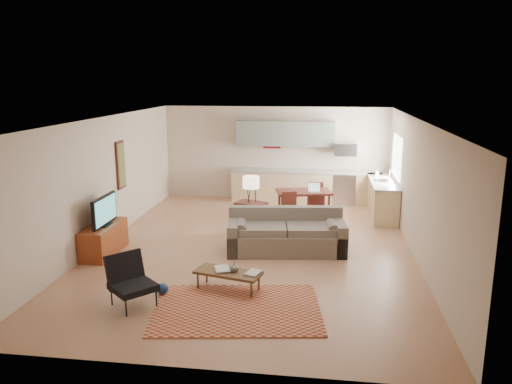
# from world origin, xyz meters

# --- Properties ---
(room) EXTENTS (9.00, 9.00, 9.00)m
(room) POSITION_xyz_m (0.00, 0.00, 1.35)
(room) COLOR #A77252
(room) RESTS_ON ground
(kitchen_counter_back) EXTENTS (4.26, 0.64, 0.92)m
(kitchen_counter_back) POSITION_xyz_m (0.90, 4.18, 0.46)
(kitchen_counter_back) COLOR tan
(kitchen_counter_back) RESTS_ON ground
(kitchen_counter_right) EXTENTS (0.64, 2.26, 0.92)m
(kitchen_counter_right) POSITION_xyz_m (2.93, 3.00, 0.46)
(kitchen_counter_right) COLOR tan
(kitchen_counter_right) RESTS_ON ground
(kitchen_range) EXTENTS (0.62, 0.62, 0.90)m
(kitchen_range) POSITION_xyz_m (2.00, 4.18, 0.45)
(kitchen_range) COLOR #A5A8AD
(kitchen_range) RESTS_ON ground
(kitchen_microwave) EXTENTS (0.62, 0.40, 0.35)m
(kitchen_microwave) POSITION_xyz_m (2.00, 4.20, 1.55)
(kitchen_microwave) COLOR #A5A8AD
(kitchen_microwave) RESTS_ON room
(upper_cabinets) EXTENTS (2.80, 0.34, 0.70)m
(upper_cabinets) POSITION_xyz_m (0.30, 4.33, 1.95)
(upper_cabinets) COLOR slate
(upper_cabinets) RESTS_ON room
(window_right) EXTENTS (0.02, 1.40, 1.05)m
(window_right) POSITION_xyz_m (3.23, 3.00, 1.55)
(window_right) COLOR white
(window_right) RESTS_ON room
(wall_art_left) EXTENTS (0.06, 0.42, 1.10)m
(wall_art_left) POSITION_xyz_m (-3.21, 0.90, 1.55)
(wall_art_left) COLOR olive
(wall_art_left) RESTS_ON room
(triptych) EXTENTS (1.70, 0.04, 0.50)m
(triptych) POSITION_xyz_m (-0.10, 4.47, 1.75)
(triptych) COLOR beige
(triptych) RESTS_ON room
(rug) EXTENTS (2.79, 2.12, 0.02)m
(rug) POSITION_xyz_m (0.13, -2.84, 0.01)
(rug) COLOR maroon
(rug) RESTS_ON floor
(sofa) EXTENTS (2.61, 1.39, 0.87)m
(sofa) POSITION_xyz_m (0.68, -0.11, 0.43)
(sofa) COLOR #695E53
(sofa) RESTS_ON floor
(coffee_table) EXTENTS (1.20, 0.71, 0.34)m
(coffee_table) POSITION_xyz_m (-0.14, -2.15, 0.17)
(coffee_table) COLOR #4D321B
(coffee_table) RESTS_ON floor
(book_a) EXTENTS (0.45, 0.48, 0.03)m
(book_a) POSITION_xyz_m (-0.37, -2.14, 0.35)
(book_a) COLOR maroon
(book_a) RESTS_ON coffee_table
(book_b) EXTENTS (0.38, 0.42, 0.02)m
(book_b) POSITION_xyz_m (0.18, -2.14, 0.35)
(book_b) COLOR navy
(book_b) RESTS_ON coffee_table
(vase) EXTENTS (0.21, 0.21, 0.16)m
(vase) POSITION_xyz_m (-0.04, -2.13, 0.41)
(vase) COLOR black
(vase) RESTS_ON coffee_table
(armchair) EXTENTS (1.01, 1.01, 0.81)m
(armchair) POSITION_xyz_m (-1.49, -2.94, 0.41)
(armchair) COLOR black
(armchair) RESTS_ON floor
(tv_credenza) EXTENTS (0.51, 1.31, 0.61)m
(tv_credenza) POSITION_xyz_m (-2.98, -0.73, 0.30)
(tv_credenza) COLOR maroon
(tv_credenza) RESTS_ON floor
(tv) EXTENTS (0.10, 1.01, 0.61)m
(tv) POSITION_xyz_m (-2.93, -0.73, 0.91)
(tv) COLOR black
(tv) RESTS_ON tv_credenza
(console_table) EXTENTS (0.77, 0.64, 0.77)m
(console_table) POSITION_xyz_m (-0.20, 0.91, 0.38)
(console_table) COLOR #3C1712
(console_table) RESTS_ON floor
(table_lamp) EXTENTS (0.48, 0.48, 0.61)m
(table_lamp) POSITION_xyz_m (-0.20, 0.91, 1.07)
(table_lamp) COLOR beige
(table_lamp) RESTS_ON console_table
(dining_table) EXTENTS (1.50, 1.05, 0.69)m
(dining_table) POSITION_xyz_m (0.92, 2.57, 0.35)
(dining_table) COLOR #3C1712
(dining_table) RESTS_ON floor
(dining_chair_near) EXTENTS (0.49, 0.50, 0.78)m
(dining_chair_near) POSITION_xyz_m (0.65, 1.91, 0.39)
(dining_chair_near) COLOR #3C1712
(dining_chair_near) RESTS_ON floor
(dining_chair_far) EXTENTS (0.43, 0.45, 0.83)m
(dining_chair_far) POSITION_xyz_m (1.20, 3.24, 0.41)
(dining_chair_far) COLOR #3C1712
(dining_chair_far) RESTS_ON floor
(laptop) EXTENTS (0.32, 0.26, 0.22)m
(laptop) POSITION_xyz_m (1.20, 2.48, 0.80)
(laptop) COLOR #A5A8AD
(laptop) RESTS_ON dining_table
(soap_bottle) EXTENTS (0.11, 0.11, 0.19)m
(soap_bottle) POSITION_xyz_m (2.83, 3.62, 1.02)
(soap_bottle) COLOR beige
(soap_bottle) RESTS_ON kitchen_counter_right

